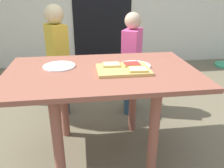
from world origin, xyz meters
TOP-DOWN VIEW (x-y plane):
  - ground_plane at (0.00, 0.00)m, footprint 16.00×16.00m
  - house_door at (0.23, 2.23)m, footprint 0.90×0.02m
  - dining_table at (0.00, 0.00)m, footprint 1.27×0.78m
  - cutting_board at (0.14, -0.03)m, footprint 0.34×0.24m
  - pizza_slice_far_right at (0.21, 0.02)m, footprint 0.12×0.09m
  - pizza_slice_near_right at (0.23, -0.09)m, footprint 0.12×0.10m
  - pizza_slice_far_left at (0.07, 0.03)m, footprint 0.12×0.10m
  - plate_white_left at (-0.28, 0.11)m, footprint 0.22×0.22m
  - plate_white_right at (0.24, 0.05)m, footprint 0.22×0.22m
  - child_left at (-0.35, 0.72)m, footprint 0.23×0.28m
  - child_right at (0.35, 0.65)m, footprint 0.24×0.28m

SIDE VIEW (x-z plane):
  - ground_plane at x=0.00m, z-range 0.00..0.00m
  - child_right at x=0.35m, z-range 0.06..1.05m
  - dining_table at x=0.00m, z-range 0.24..0.92m
  - child_left at x=-0.35m, z-range 0.08..1.14m
  - plate_white_left at x=-0.28m, z-range 0.69..0.70m
  - plate_white_right at x=0.24m, z-range 0.69..0.70m
  - cutting_board at x=0.14m, z-range 0.69..0.71m
  - pizza_slice_far_right at x=0.21m, z-range 0.70..0.72m
  - pizza_slice_near_right at x=0.23m, z-range 0.70..0.72m
  - pizza_slice_far_left at x=0.07m, z-range 0.70..0.72m
  - house_door at x=0.23m, z-range 0.00..2.00m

